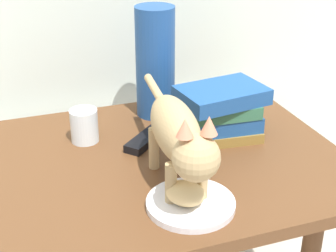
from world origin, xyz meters
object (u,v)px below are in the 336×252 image
(book_stack, at_px, (218,112))
(tv_remote, at_px, (147,139))
(side_table, at_px, (168,179))
(cat, at_px, (179,135))
(candle_jar, at_px, (84,127))
(plate, at_px, (191,204))
(green_vase, at_px, (155,62))
(bread_roll, at_px, (185,193))

(book_stack, xyz_separation_m, tv_remote, (-0.18, 0.03, -0.06))
(side_table, bearing_deg, book_stack, 19.59)
(cat, xyz_separation_m, candle_jar, (-0.14, 0.29, -0.09))
(candle_jar, bearing_deg, cat, -63.90)
(cat, bearing_deg, plate, -87.82)
(green_vase, xyz_separation_m, candle_jar, (-0.22, -0.10, -0.11))
(plate, distance_m, candle_jar, 0.39)
(book_stack, xyz_separation_m, candle_jar, (-0.33, 0.09, -0.03))
(bread_roll, height_order, green_vase, green_vase)
(cat, bearing_deg, green_vase, 78.71)
(book_stack, bearing_deg, green_vase, 119.32)
(side_table, bearing_deg, green_vase, 78.57)
(bread_roll, distance_m, tv_remote, 0.30)
(side_table, height_order, plate, plate)
(bread_roll, relative_size, book_stack, 0.34)
(book_stack, bearing_deg, bread_roll, -125.53)
(plate, bearing_deg, bread_roll, -158.41)
(plate, bearing_deg, candle_jar, 112.19)
(plate, height_order, book_stack, book_stack)
(green_vase, height_order, tv_remote, green_vase)
(cat, distance_m, candle_jar, 0.34)
(cat, distance_m, tv_remote, 0.26)
(side_table, height_order, candle_jar, candle_jar)
(plate, height_order, candle_jar, candle_jar)
(side_table, relative_size, tv_remote, 5.51)
(cat, distance_m, book_stack, 0.28)
(side_table, bearing_deg, plate, -97.08)
(plate, bearing_deg, cat, 92.18)
(book_stack, relative_size, candle_jar, 2.73)
(tv_remote, bearing_deg, bread_roll, -134.97)
(tv_remote, bearing_deg, candle_jar, 115.05)
(bread_roll, bearing_deg, plate, 21.59)
(side_table, distance_m, green_vase, 0.33)
(bread_roll, distance_m, green_vase, 0.48)
(book_stack, distance_m, tv_remote, 0.19)
(book_stack, height_order, tv_remote, book_stack)
(side_table, height_order, green_vase, green_vase)
(side_table, distance_m, tv_remote, 0.12)
(plate, bearing_deg, book_stack, 55.92)
(plate, distance_m, green_vase, 0.48)
(cat, bearing_deg, tv_remote, 89.58)
(plate, xyz_separation_m, book_stack, (0.18, 0.27, 0.06))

